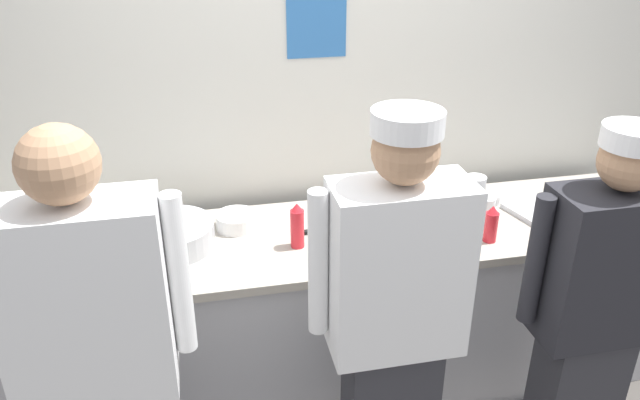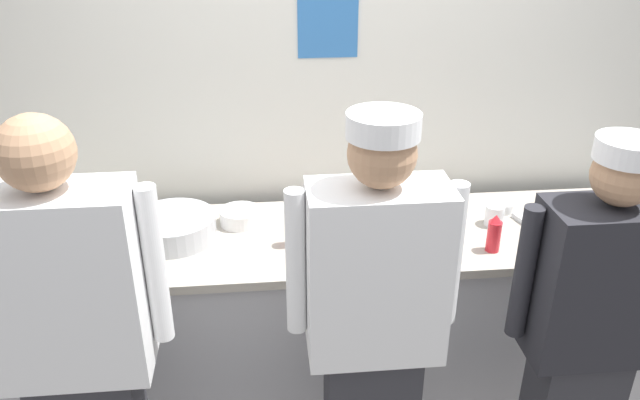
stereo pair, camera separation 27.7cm
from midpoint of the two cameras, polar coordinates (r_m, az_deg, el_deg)
wall_back at (r=3.13m, az=-2.76°, el=10.16°), size 5.07×0.11×2.86m
prep_counter at (r=3.13m, az=-0.85°, el=-10.09°), size 3.23×0.73×0.88m
chef_near_left at (r=2.24m, az=-22.99°, el=-13.91°), size 0.63×0.24×1.75m
chef_center at (r=2.29m, az=3.30°, el=-11.11°), size 0.61×0.24×1.70m
chef_far_right at (r=2.58m, az=20.81°, el=-9.68°), size 0.59×0.24×1.61m
plate_stack_front at (r=2.97m, az=-10.29°, el=-1.94°), size 0.19×0.19×0.07m
plate_stack_rear at (r=3.11m, az=8.02°, el=-0.52°), size 0.22×0.22×0.06m
mixing_bowl_steel at (r=2.87m, az=-16.17°, el=-3.18°), size 0.39×0.39×0.11m
sheet_tray at (r=3.26m, az=18.88°, el=-0.77°), size 0.56×0.43×0.02m
squeeze_bottle_primary at (r=2.75m, az=-4.98°, el=-2.45°), size 0.06×0.06×0.21m
squeeze_bottle_secondary at (r=2.86m, az=12.69°, el=-2.25°), size 0.06×0.06×0.18m
squeeze_bottle_spare at (r=2.77m, az=-26.88°, el=-5.51°), size 0.06×0.06×0.18m
ramekin_yellow_sauce at (r=2.73m, az=0.88°, el=-4.47°), size 0.09×0.09×0.04m
ramekin_red_sauce at (r=3.24m, az=13.04°, el=0.09°), size 0.09×0.09×0.05m
ramekin_green_sauce at (r=3.02m, az=0.72°, el=-1.27°), size 0.09×0.09×0.04m
ramekin_orange_sauce at (r=2.88m, az=-24.65°, el=-5.31°), size 0.10×0.10×0.04m
deli_cup at (r=3.10m, az=12.42°, el=-0.64°), size 0.09×0.09×0.10m
chefs_knife at (r=2.90m, az=-2.41°, el=-2.91°), size 0.28×0.03×0.02m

